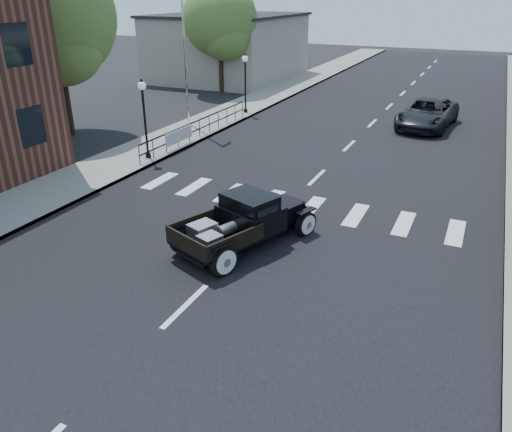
% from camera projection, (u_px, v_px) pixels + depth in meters
% --- Properties ---
extents(ground, '(120.00, 120.00, 0.00)m').
position_uv_depth(ground, '(240.00, 253.00, 14.58)').
color(ground, black).
rests_on(ground, ground).
extents(road, '(14.00, 80.00, 0.02)m').
position_uv_depth(road, '(364.00, 132.00, 26.97)').
color(road, black).
rests_on(road, ground).
extents(road_markings, '(12.00, 60.00, 0.06)m').
position_uv_depth(road_markings, '(337.00, 158.00, 22.84)').
color(road_markings, silver).
rests_on(road_markings, ground).
extents(sidewalk_left, '(3.00, 80.00, 0.15)m').
position_uv_depth(sidewalk_left, '(225.00, 115.00, 30.19)').
color(sidewalk_left, gray).
rests_on(sidewalk_left, ground).
extents(low_building_left, '(10.00, 12.00, 5.00)m').
position_uv_depth(low_building_left, '(229.00, 48.00, 42.41)').
color(low_building_left, '#A49989').
rests_on(low_building_left, ground).
extents(railing, '(0.08, 10.00, 1.00)m').
position_uv_depth(railing, '(199.00, 127.00, 25.36)').
color(railing, black).
rests_on(railing, sidewalk_left).
extents(banner, '(0.04, 2.20, 0.60)m').
position_uv_depth(banner, '(179.00, 141.00, 23.76)').
color(banner, silver).
rests_on(banner, sidewalk_left).
extents(lamp_post_b, '(0.36, 0.36, 3.47)m').
position_uv_depth(lamp_post_b, '(145.00, 119.00, 21.66)').
color(lamp_post_b, black).
rests_on(lamp_post_b, sidewalk_left).
extents(lamp_post_c, '(0.36, 0.36, 3.47)m').
position_uv_depth(lamp_post_c, '(245.00, 83.00, 29.92)').
color(lamp_post_c, black).
rests_on(lamp_post_c, sidewalk_left).
extents(flagpole, '(0.12, 0.12, 11.02)m').
position_uv_depth(flagpole, '(183.00, 19.00, 25.67)').
color(flagpole, silver).
rests_on(flagpole, sidewalk_left).
extents(big_tree_near, '(6.00, 6.00, 8.81)m').
position_uv_depth(big_tree_near, '(58.00, 47.00, 24.71)').
color(big_tree_near, '#4F6A2D').
rests_on(big_tree_near, ground).
extents(big_tree_far, '(5.31, 5.31, 7.80)m').
position_uv_depth(big_tree_far, '(220.00, 37.00, 35.92)').
color(big_tree_far, '#4F6A2D').
rests_on(big_tree_far, ground).
extents(hotrod_pickup, '(3.67, 5.10, 1.61)m').
position_uv_depth(hotrod_pickup, '(245.00, 221.00, 14.70)').
color(hotrod_pickup, black).
rests_on(hotrod_pickup, ground).
extents(second_car, '(3.10, 5.75, 1.53)m').
position_uv_depth(second_car, '(427.00, 114.00, 27.55)').
color(second_car, black).
rests_on(second_car, ground).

